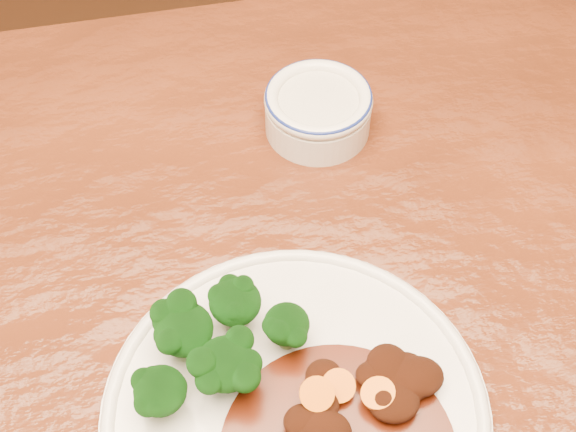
{
  "coord_description": "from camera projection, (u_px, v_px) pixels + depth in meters",
  "views": [
    {
      "loc": [
        0.01,
        -0.32,
        1.35
      ],
      "look_at": [
        0.05,
        0.12,
        0.77
      ],
      "focal_mm": 50.0,
      "sensor_mm": 36.0,
      "label": 1
    }
  ],
  "objects": [
    {
      "name": "broccoli_florets",
      "position": [
        215.0,
        342.0,
        0.62
      ],
      "size": [
        0.14,
        0.11,
        0.05
      ],
      "color": "#769A50",
      "rests_on": "dinner_plate"
    },
    {
      "name": "dining_table",
      "position": [
        242.0,
        386.0,
        0.73
      ],
      "size": [
        1.59,
        1.06,
        0.75
      ],
      "rotation": [
        0.0,
        0.0,
        0.11
      ],
      "color": "#5C2610",
      "rests_on": "ground"
    },
    {
      "name": "dip_bowl",
      "position": [
        318.0,
        109.0,
        0.8
      ],
      "size": [
        0.11,
        0.11,
        0.05
      ],
      "rotation": [
        0.0,
        0.0,
        0.32
      ],
      "color": "white",
      "rests_on": "dining_table"
    },
    {
      "name": "dinner_plate",
      "position": [
        296.0,
        412.0,
        0.62
      ],
      "size": [
        0.3,
        0.3,
        0.02
      ],
      "rotation": [
        0.0,
        0.0,
        -0.16
      ],
      "color": "silver",
      "rests_on": "dining_table"
    }
  ]
}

